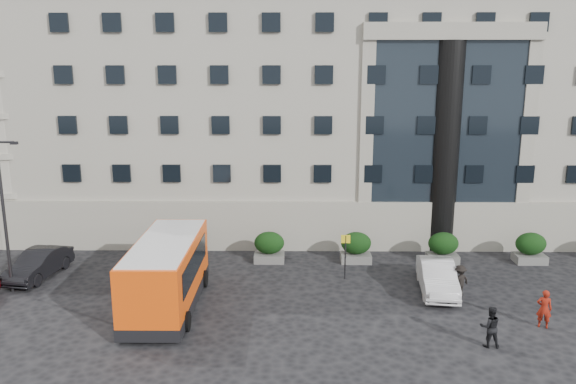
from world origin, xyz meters
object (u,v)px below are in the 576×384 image
hedge_a (183,246)px  parked_car_d (32,223)px  pedestrian_b (490,327)px  pedestrian_a (544,309)px  parked_car_c (69,231)px  pedestrian_c (460,281)px  red_truck (40,196)px  white_taxi (437,277)px  bus_stop_sign (345,249)px  parked_car_b (39,264)px  hedge_d (443,247)px  hedge_b (269,247)px  hedge_e (530,248)px  street_lamp (5,211)px  minibus (167,271)px  hedge_c (356,247)px

hedge_a → parked_car_d: bearing=155.0°
pedestrian_b → parked_car_d: bearing=-26.9°
pedestrian_a → hedge_a: bearing=-4.8°
parked_car_c → pedestrian_c: size_ratio=2.58×
red_truck → white_taxi: size_ratio=1.19×
bus_stop_sign → parked_car_b: bus_stop_sign is taller
pedestrian_b → pedestrian_c: (0.27, 5.27, -0.06)m
hedge_a → red_truck: (-13.31, 10.61, 0.59)m
red_truck → white_taxi: red_truck is taller
pedestrian_b → parked_car_b: bearing=-15.1°
hedge_a → pedestrian_b: bearing=-35.0°
hedge_d → white_taxi: hedge_d is taller
parked_car_c → bus_stop_sign: bearing=-18.9°
hedge_b → red_truck: red_truck is taller
hedge_e → pedestrian_a: bearing=-108.7°
hedge_e → bus_stop_sign: 11.67m
hedge_d → street_lamp: bearing=-168.5°
red_truck → parked_car_c: bearing=-45.5°
hedge_b → pedestrian_b: bearing=-47.1°
parked_car_c → pedestrian_c: pedestrian_c is taller
hedge_e → bus_stop_sign: bus_stop_sign is taller
minibus → parked_car_d: 17.11m
red_truck → pedestrian_a: bearing=-23.8°
hedge_e → street_lamp: size_ratio=0.23×
hedge_b → parked_car_d: bearing=162.2°
hedge_b → white_taxi: bearing=-26.9°
minibus → pedestrian_b: (14.33, -3.82, -0.96)m
hedge_c → red_truck: red_truck is taller
hedge_d → street_lamp: (-23.54, -4.80, 3.44)m
hedge_b → pedestrian_b: (9.67, -10.40, -0.04)m
parked_car_c → white_taxi: (22.67, -8.73, 0.18)m
parked_car_b → hedge_a: bearing=28.5°
pedestrian_a → parked_car_c: bearing=-5.0°
hedge_a → parked_car_c: 9.52m
hedge_a → hedge_b: size_ratio=1.00×
bus_stop_sign → pedestrian_a: (8.40, -5.80, -0.84)m
hedge_a → parked_car_d: (-11.62, 5.41, -0.14)m
hedge_d → pedestrian_c: size_ratio=1.11×
parked_car_c → pedestrian_c: (23.67, -9.33, 0.21)m
red_truck → pedestrian_c: bearing=-21.1°
hedge_c → red_truck: bearing=155.9°
parked_car_c → pedestrian_c: bearing=-19.2°
parked_car_b → white_taxi: white_taxi is taller
minibus → bus_stop_sign: bearing=22.7°
bus_stop_sign → street_lamp: bearing=-173.5°
street_lamp → minibus: 9.03m
hedge_a → pedestrian_c: bearing=-18.7°
street_lamp → pedestrian_a: bearing=-8.4°
hedge_b → hedge_c: size_ratio=1.00×
hedge_c → pedestrian_a: size_ratio=1.03×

